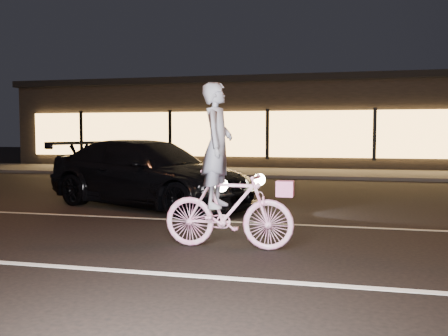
# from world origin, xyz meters

# --- Properties ---
(ground) EXTENTS (90.00, 90.00, 0.00)m
(ground) POSITION_xyz_m (0.00, 0.00, 0.00)
(ground) COLOR black
(ground) RESTS_ON ground
(lane_stripe_near) EXTENTS (60.00, 0.12, 0.01)m
(lane_stripe_near) POSITION_xyz_m (0.00, -1.50, 0.00)
(lane_stripe_near) COLOR silver
(lane_stripe_near) RESTS_ON ground
(lane_stripe_far) EXTENTS (60.00, 0.10, 0.01)m
(lane_stripe_far) POSITION_xyz_m (0.00, 2.00, 0.00)
(lane_stripe_far) COLOR gray
(lane_stripe_far) RESTS_ON ground
(sidewalk) EXTENTS (30.00, 4.00, 0.12)m
(sidewalk) POSITION_xyz_m (0.00, 13.00, 0.06)
(sidewalk) COLOR #383533
(sidewalk) RESTS_ON ground
(storefront) EXTENTS (25.40, 8.42, 4.20)m
(storefront) POSITION_xyz_m (0.00, 18.97, 2.15)
(storefront) COLOR black
(storefront) RESTS_ON ground
(cyclist) EXTENTS (1.87, 0.64, 2.35)m
(cyclist) POSITION_xyz_m (1.64, -0.06, 0.84)
(cyclist) COLOR #F34AAC
(cyclist) RESTS_ON ground
(sedan) EXTENTS (5.54, 3.81, 1.49)m
(sedan) POSITION_xyz_m (-0.96, 3.51, 0.74)
(sedan) COLOR black
(sedan) RESTS_ON ground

